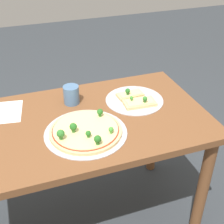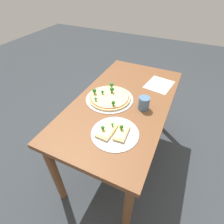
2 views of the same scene
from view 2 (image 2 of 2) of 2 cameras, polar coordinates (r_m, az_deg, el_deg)
The scene contains 6 objects.
ground_plane at distance 1.92m, azimuth 2.78°, elevation -14.12°, with size 8.00×8.00×0.00m, color #33383D.
dining_table at distance 1.45m, azimuth 3.58°, elevation 0.58°, with size 1.31×0.70×0.74m.
pizza_tray_whole at distance 1.39m, azimuth -0.86°, elevation 4.85°, with size 0.38×0.38×0.07m.
pizza_tray_slice at distance 1.11m, azimuth 0.62°, elevation -6.52°, with size 0.31×0.31×0.06m.
drinking_cup at distance 1.29m, azimuth 10.37°, elevation 2.87°, with size 0.08×0.08×0.10m, color #4C7099.
paper_menu at distance 1.62m, azimuth 15.16°, elevation 8.64°, with size 0.25×0.20×0.00m, color white.
Camera 2 is at (-1.04, -0.39, 1.56)m, focal length 28.00 mm.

